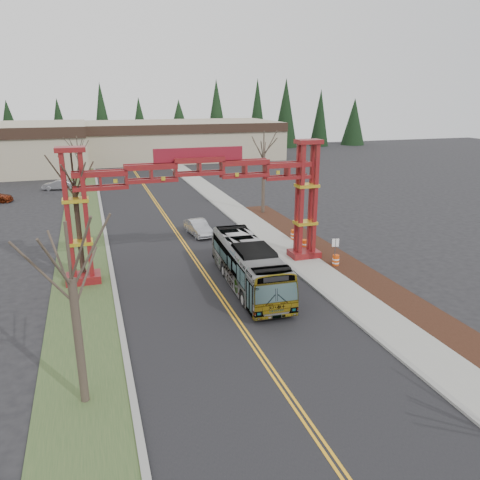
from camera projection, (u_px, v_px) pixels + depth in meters
name	position (u px, v px, depth m)	size (l,w,h in m)	color
ground	(317.00, 437.00, 17.00)	(200.00, 200.00, 0.00)	black
road	(183.00, 241.00, 39.71)	(12.00, 110.00, 0.02)	black
lane_line_left	(181.00, 241.00, 39.67)	(0.12, 100.00, 0.01)	gold
lane_line_right	(184.00, 241.00, 39.74)	(0.12, 100.00, 0.01)	gold
curb_right	(251.00, 234.00, 41.50)	(0.30, 110.00, 0.15)	gray
sidewalk_right	(266.00, 233.00, 41.92)	(2.60, 110.00, 0.14)	gray
landscape_strip	(391.00, 294.00, 29.06)	(2.60, 50.00, 0.12)	black
grass_median	(84.00, 250.00, 37.35)	(4.00, 110.00, 0.08)	#324B25
curb_left	(108.00, 248.00, 37.88)	(0.30, 110.00, 0.15)	gray
gateway_arch	(200.00, 187.00, 31.58)	(18.20, 1.60, 8.90)	maroon
retail_building_east	(177.00, 140.00, 91.54)	(38.00, 20.30, 7.00)	tan
conifer_treeline	(121.00, 122.00, 98.74)	(116.10, 5.60, 13.00)	black
transit_bus	(249.00, 265.00, 29.91)	(2.52, 10.75, 2.99)	#95989B
silver_sedan	(198.00, 228.00, 41.38)	(1.43, 4.11, 1.35)	#A5A8AD
parked_car_far_a	(59.00, 185.00, 61.22)	(1.40, 4.02, 1.32)	#96979D
bare_tree_median_near	(72.00, 280.00, 17.39)	(3.36, 3.36, 7.58)	#382D26
bare_tree_median_mid	(74.00, 187.00, 29.57)	(3.26, 3.26, 8.53)	#382D26
bare_tree_median_far	(78.00, 154.00, 51.60)	(2.95, 2.95, 7.64)	#382D26
bare_tree_right_far	(264.00, 154.00, 47.37)	(3.40, 3.40, 8.49)	#382D26
street_sign	(335.00, 247.00, 33.30)	(0.49, 0.15, 2.16)	#3F3F44
barrel_south	(336.00, 261.00, 33.77)	(0.48, 0.48, 0.89)	#E1470C
barrel_mid	(304.00, 246.00, 37.12)	(0.51, 0.51, 0.94)	#E1470C
barrel_north	(294.00, 235.00, 39.80)	(0.52, 0.52, 0.96)	#E1470C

